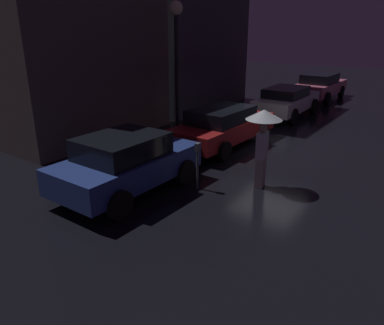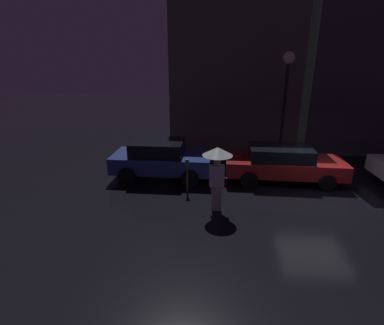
{
  "view_description": "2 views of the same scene",
  "coord_description": "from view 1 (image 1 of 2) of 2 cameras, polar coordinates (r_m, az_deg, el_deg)",
  "views": [
    {
      "loc": [
        -12.32,
        -5.15,
        4.09
      ],
      "look_at": [
        -5.35,
        -0.21,
        0.96
      ],
      "focal_mm": 35.0,
      "sensor_mm": 36.0,
      "label": 1
    },
    {
      "loc": [
        -3.77,
        -10.02,
        4.64
      ],
      "look_at": [
        -4.6,
        0.06,
        1.13
      ],
      "focal_mm": 28.0,
      "sensor_mm": 36.0,
      "label": 2
    }
  ],
  "objects": [
    {
      "name": "pedestrian_with_umbrella",
      "position": [
        9.77,
        10.79,
        4.87
      ],
      "size": [
        0.93,
        0.93,
        2.11
      ],
      "rotation": [
        0.0,
        0.0,
        3.28
      ],
      "color": "beige",
      "rests_on": "ground"
    },
    {
      "name": "building_facade_right",
      "position": [
        20.11,
        -0.14,
        22.45
      ],
      "size": [
        6.68,
        3.0,
        9.81
      ],
      "color": "#3D3D47",
      "rests_on": "ground"
    },
    {
      "name": "parked_car_pink",
      "position": [
        23.55,
        18.88,
        11.02
      ],
      "size": [
        4.65,
        2.0,
        1.49
      ],
      "rotation": [
        0.0,
        0.0,
        -0.02
      ],
      "color": "#DB6684",
      "rests_on": "ground"
    },
    {
      "name": "parking_meter",
      "position": [
        9.72,
        0.83,
        0.24
      ],
      "size": [
        0.12,
        0.1,
        1.26
      ],
      "color": "#4C5154",
      "rests_on": "ground"
    },
    {
      "name": "parked_car_red",
      "position": [
        13.44,
        4.73,
        5.63
      ],
      "size": [
        4.63,
        1.98,
        1.4
      ],
      "rotation": [
        0.0,
        0.0,
        -0.03
      ],
      "color": "maroon",
      "rests_on": "ground"
    },
    {
      "name": "parked_car_white",
      "position": [
        18.45,
        14.21,
        9.13
      ],
      "size": [
        4.49,
        1.98,
        1.39
      ],
      "rotation": [
        0.0,
        0.0,
        0.02
      ],
      "color": "silver",
      "rests_on": "ground"
    },
    {
      "name": "street_lamp_near",
      "position": [
        14.58,
        -2.42,
        18.7
      ],
      "size": [
        0.52,
        0.52,
        4.95
      ],
      "color": "black",
      "rests_on": "ground"
    },
    {
      "name": "ground_plane",
      "position": [
        13.97,
        12.08,
        2.65
      ],
      "size": [
        60.0,
        60.0,
        0.0
      ],
      "primitive_type": "plane",
      "color": "black"
    },
    {
      "name": "parked_car_blue",
      "position": [
        9.69,
        -9.97,
        0.01
      ],
      "size": [
        3.98,
        2.07,
        1.54
      ],
      "rotation": [
        0.0,
        0.0,
        -0.01
      ],
      "color": "navy",
      "rests_on": "ground"
    },
    {
      "name": "building_facade_left",
      "position": [
        14.97,
        -16.68,
        18.32
      ],
      "size": [
        6.46,
        3.0,
        7.65
      ],
      "color": "#564C47",
      "rests_on": "ground"
    }
  ]
}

